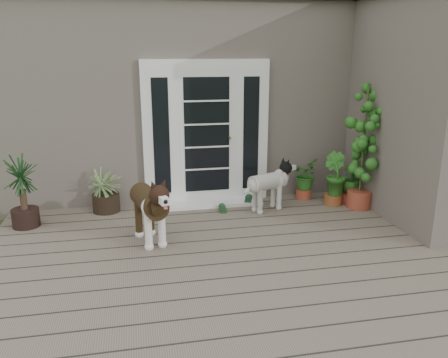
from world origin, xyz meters
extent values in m
cube|color=#6B5B4C|center=(0.00, 0.40, 0.06)|extent=(6.20, 4.60, 0.12)
cube|color=#665E54|center=(0.00, 4.65, 1.55)|extent=(7.40, 4.00, 3.10)
cube|color=#2D2826|center=(0.00, 4.65, 3.20)|extent=(7.60, 4.20, 0.20)
cube|color=#665E54|center=(2.90, 1.50, 1.55)|extent=(1.60, 2.40, 3.10)
cube|color=white|center=(-0.20, 2.60, 1.19)|extent=(1.90, 0.14, 2.15)
cube|color=white|center=(-0.20, 2.40, 0.14)|extent=(1.60, 0.40, 0.05)
imported|color=#174C15|center=(1.32, 2.40, 0.40)|extent=(0.60, 0.60, 0.56)
imported|color=#1B4D16|center=(1.65, 2.04, 0.41)|extent=(0.49, 0.49, 0.59)
imported|color=#1B5F21|center=(1.94, 2.07, 0.38)|extent=(0.34, 0.34, 0.52)
camera|label=1|loc=(-1.25, -4.02, 2.36)|focal=36.01mm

